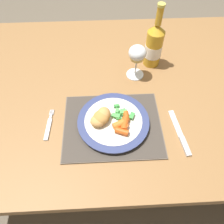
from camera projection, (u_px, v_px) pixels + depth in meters
ground_plane at (105, 160)px, 1.47m from camera, size 6.00×6.00×0.00m
dining_table at (101, 97)px, 0.94m from camera, size 1.60×0.92×0.74m
placemat at (112, 125)px, 0.76m from camera, size 0.34×0.27×0.01m
dinner_plate at (113, 122)px, 0.75m from camera, size 0.25×0.25×0.02m
breaded_croquettes at (101, 117)px, 0.73m from camera, size 0.08×0.08×0.04m
green_beans_pile at (122, 114)px, 0.75m from camera, size 0.08×0.08×0.02m
glazed_carrots at (123, 124)px, 0.72m from camera, size 0.06×0.09×0.02m
fork at (49, 127)px, 0.75m from camera, size 0.02×0.13×0.01m
table_knife at (181, 136)px, 0.73m from camera, size 0.04×0.18×0.01m
wine_glass at (137, 55)px, 0.82m from camera, size 0.07×0.07×0.14m
bottle at (154, 45)px, 0.88m from camera, size 0.07×0.07×0.26m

